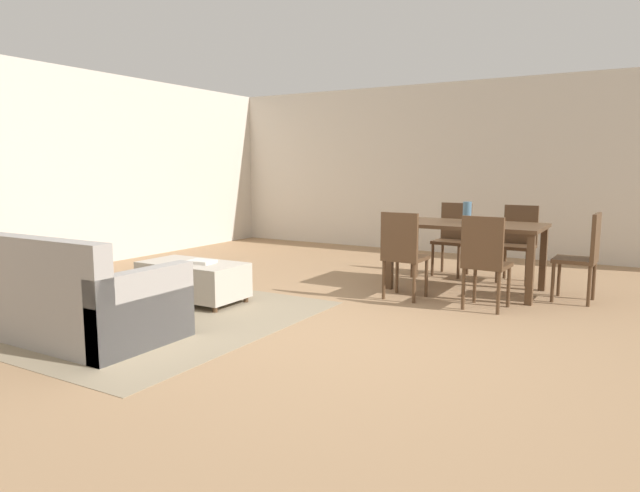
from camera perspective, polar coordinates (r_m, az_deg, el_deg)
ground_plane at (r=4.76m, az=-0.35°, el=-8.86°), size 10.80×10.80×0.00m
wall_back at (r=9.22m, az=15.91°, el=7.49°), size 9.00×0.12×2.70m
wall_left at (r=8.14m, az=-26.90°, el=6.92°), size 0.12×11.00×2.70m
area_rug at (r=5.66m, az=-18.34°, el=-6.51°), size 3.00×2.80×0.01m
couch at (r=5.27m, az=-25.43°, el=-4.78°), size 2.21×0.94×0.86m
ottoman_table at (r=5.97m, az=-12.69°, el=-3.28°), size 1.09×0.58×0.41m
dining_table at (r=6.53m, az=14.60°, el=1.45°), size 1.64×0.90×0.76m
dining_chair_near_left at (r=5.92m, az=8.34°, el=-0.45°), size 0.41×0.41×0.92m
dining_chair_near_right at (r=5.65m, az=16.29°, el=-1.10°), size 0.42×0.42×0.92m
dining_chair_far_left at (r=7.46m, az=13.30°, el=1.15°), size 0.42×0.42×0.92m
dining_chair_far_right at (r=7.23m, az=19.38°, el=0.70°), size 0.42×0.42×0.92m
dining_chair_head_east at (r=6.34m, az=25.12°, el=-0.57°), size 0.42×0.42×0.92m
vase_centerpiece at (r=6.54m, az=14.62°, el=3.32°), size 0.10×0.10×0.23m
book_on_ottoman at (r=5.86m, az=-11.89°, el=-1.56°), size 0.28×0.22×0.03m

